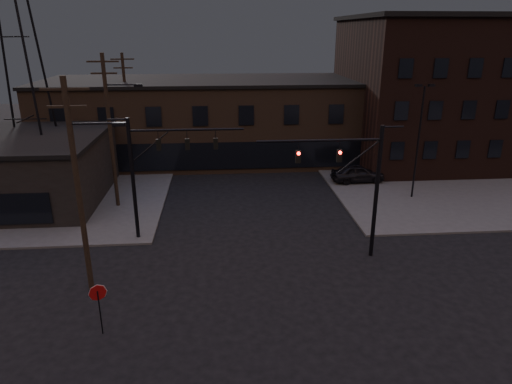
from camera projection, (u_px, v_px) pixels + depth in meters
The scene contains 17 objects.
ground at pixel (273, 301), 23.08m from camera, with size 140.00×140.00×0.00m, color black.
sidewalk_ne at pixel (467, 167), 45.42m from camera, with size 30.00×30.00×0.15m, color #474744.
sidewalk_nw at pixel (9, 178), 42.05m from camera, with size 30.00×30.00×0.15m, color #474744.
building_row at pixel (243, 121), 48.06m from camera, with size 40.00×12.00×8.00m, color #4B3728.
building_right at pixel (457, 92), 46.87m from camera, with size 22.00×16.00×14.00m, color black.
traffic_signal_near at pixel (358, 179), 26.08m from camera, with size 7.12×0.24×8.00m.
traffic_signal_far at pixel (153, 165), 28.42m from camera, with size 7.12×0.24×8.00m.
stop_sign at pixel (98, 298), 19.99m from camera, with size 0.72×0.33×2.48m.
utility_pole_near at pixel (79, 183), 22.28m from camera, with size 3.70×0.28×11.00m.
utility_pole_mid at pixel (111, 129), 33.40m from camera, with size 3.70×0.28×11.50m.
utility_pole_far at pixel (127, 108), 44.71m from camera, with size 2.20×0.28×11.00m.
transmission_tower at pixel (11, 37), 34.46m from camera, with size 7.00×7.00×25.00m, color black, non-canonical shape.
lot_light_a at pixel (419, 132), 35.40m from camera, with size 1.50×0.28×9.14m.
lot_light_b at pixel (461, 119), 40.56m from camera, with size 1.50×0.28×9.14m.
parked_car_lot_a at pixel (358, 173), 40.63m from camera, with size 1.88×4.68×1.59m, color black.
parked_car_lot_b at pixel (401, 166), 43.61m from camera, with size 1.69×4.15×1.21m, color #A5A5A7.
car_crossing at pixel (272, 157), 46.21m from camera, with size 1.75×5.02×1.65m, color black.
Camera 1 is at (-2.50, -19.79, 12.89)m, focal length 32.00 mm.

